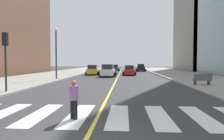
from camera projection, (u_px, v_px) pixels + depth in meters
The scene contains 14 objects.
sidewalk_kerb_east at pixel (215, 81), 23.97m from camera, with size 10.00×120.00×0.15m, color gray.
sidewalk_kerb_west at pixel (23, 80), 25.62m from camera, with size 10.00×120.00×0.15m, color gray.
crosswalk_paint at pixel (98, 115), 8.85m from camera, with size 13.50×4.00×0.01m.
lane_divider_paint at pixel (120, 73), 44.74m from camera, with size 0.16×80.00×0.01m, color yellow.
parking_garage_concrete at pixel (214, 22), 58.42m from camera, with size 18.00×24.00×28.80m, color gray.
car_blue_nearest at pixel (115, 68), 53.67m from camera, with size 2.50×4.00×1.79m.
car_black_second at pixel (141, 68), 51.66m from camera, with size 2.84×4.47×1.97m.
car_white_third at pixel (108, 71), 32.62m from camera, with size 2.91×4.64×2.07m.
car_red_fourth at pixel (129, 71), 36.50m from camera, with size 2.61×4.14×1.84m.
car_yellow_fifth at pixel (93, 70), 37.32m from camera, with size 2.78×4.35×1.91m.
traffic_light_far_corner at pixel (5, 50), 14.93m from camera, with size 0.36×0.41×4.51m.
park_bench at pixel (202, 80), 19.34m from camera, with size 1.82×0.61×1.12m.
pedestrian_crossing at pixel (74, 98), 8.18m from camera, with size 0.41×0.41×1.65m.
street_lamp at pixel (56, 49), 26.58m from camera, with size 0.44×0.44×6.87m.
Camera 1 is at (1.20, -4.70, 2.39)m, focal length 31.39 mm.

